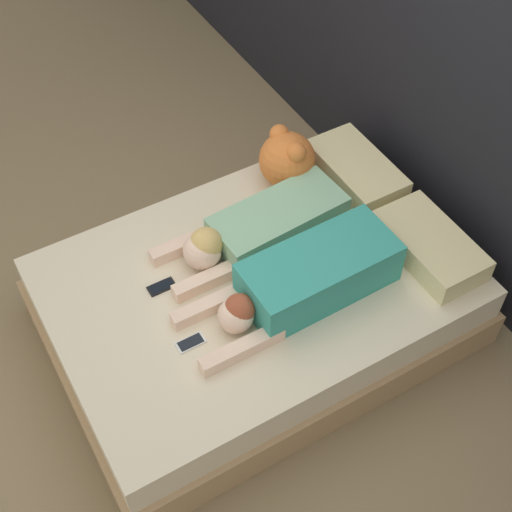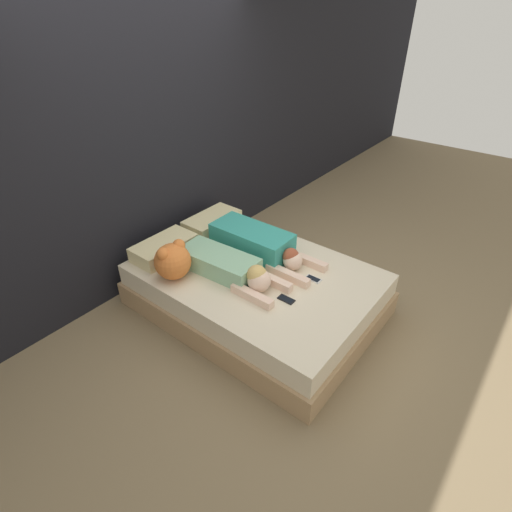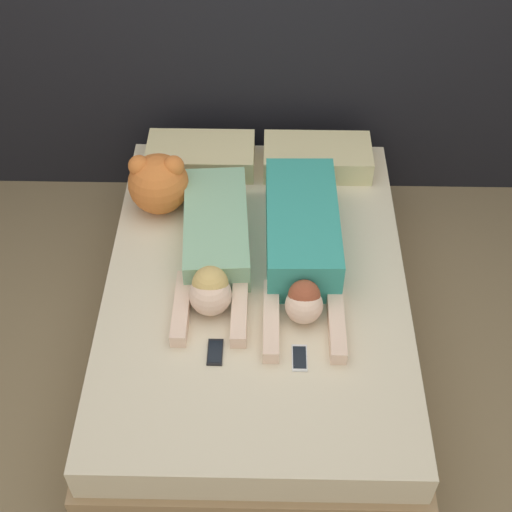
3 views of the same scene
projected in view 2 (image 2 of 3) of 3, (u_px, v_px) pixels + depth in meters
name	position (u px, v px, depth m)	size (l,w,h in m)	color
ground_plane	(256.00, 307.00, 3.73)	(12.00, 12.00, 0.00)	#7F6B4C
wall_back	(153.00, 145.00, 3.63)	(12.00, 0.06, 2.60)	black
bed	(256.00, 290.00, 3.61)	(1.48, 2.09, 0.42)	tan
pillow_head_left	(164.00, 248.00, 3.68)	(0.59, 0.31, 0.14)	beige
pillow_head_right	(212.00, 222.00, 4.10)	(0.59, 0.31, 0.14)	beige
person_left	(230.00, 268.00, 3.38)	(0.36, 1.03, 0.22)	#8CBF99
person_right	(258.00, 244.00, 3.65)	(0.36, 1.10, 0.24)	teal
cell_phone_left	(286.00, 299.00, 3.15)	(0.07, 0.14, 0.01)	black
cell_phone_right	(313.00, 279.00, 3.38)	(0.07, 0.14, 0.01)	silver
plush_toy	(173.00, 261.00, 3.33)	(0.31, 0.31, 0.33)	orange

